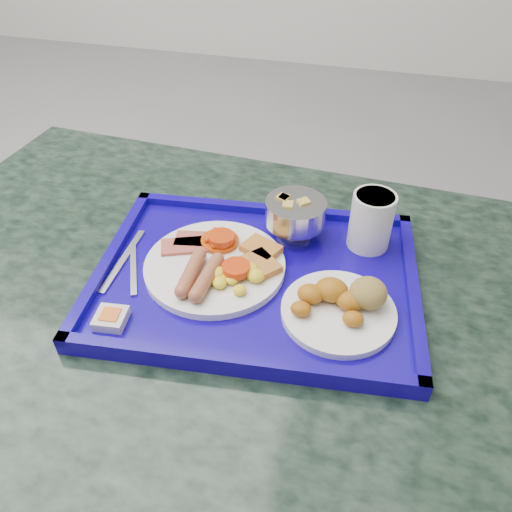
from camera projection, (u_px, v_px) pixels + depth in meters
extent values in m
cylinder|color=slate|center=(238.00, 501.00, 1.25)|extent=(0.56, 0.56, 0.03)
cylinder|color=slate|center=(234.00, 425.00, 1.02)|extent=(0.11, 0.11, 0.68)
cube|color=black|center=(227.00, 300.00, 0.79)|extent=(1.25, 0.87, 0.04)
cube|color=#110391|center=(256.00, 279.00, 0.78)|extent=(0.53, 0.41, 0.02)
cube|color=#110391|center=(270.00, 209.00, 0.90)|extent=(0.49, 0.07, 0.01)
cube|color=#110391|center=(236.00, 361.00, 0.64)|extent=(0.49, 0.07, 0.01)
cube|color=#110391|center=(413.00, 289.00, 0.74)|extent=(0.06, 0.36, 0.01)
cube|color=#110391|center=(110.00, 257.00, 0.80)|extent=(0.06, 0.36, 0.01)
cylinder|color=white|center=(215.00, 266.00, 0.78)|extent=(0.22, 0.22, 0.01)
cube|color=#AE4F45|center=(198.00, 240.00, 0.82)|extent=(0.08, 0.05, 0.01)
cube|color=#AE4F45|center=(185.00, 246.00, 0.81)|extent=(0.08, 0.07, 0.01)
cylinder|color=#C54408|center=(220.00, 241.00, 0.82)|extent=(0.06, 0.06, 0.01)
sphere|color=#C54408|center=(217.00, 245.00, 0.80)|extent=(0.01, 0.01, 0.01)
sphere|color=#C54408|center=(216.00, 238.00, 0.81)|extent=(0.01, 0.01, 0.01)
sphere|color=#C54408|center=(226.00, 236.00, 0.82)|extent=(0.01, 0.01, 0.01)
sphere|color=#C54408|center=(207.00, 238.00, 0.81)|extent=(0.01, 0.01, 0.01)
sphere|color=#C54408|center=(214.00, 232.00, 0.82)|extent=(0.01, 0.01, 0.01)
sphere|color=#C54408|center=(214.00, 246.00, 0.80)|extent=(0.01, 0.01, 0.01)
sphere|color=#C54408|center=(207.00, 240.00, 0.81)|extent=(0.01, 0.01, 0.01)
sphere|color=#C54408|center=(227.00, 245.00, 0.80)|extent=(0.01, 0.01, 0.01)
sphere|color=#C54408|center=(214.00, 245.00, 0.80)|extent=(0.01, 0.01, 0.01)
sphere|color=#C54408|center=(217.00, 239.00, 0.81)|extent=(0.01, 0.01, 0.01)
sphere|color=#C54408|center=(212.00, 233.00, 0.82)|extent=(0.01, 0.01, 0.01)
sphere|color=#C54408|center=(226.00, 245.00, 0.80)|extent=(0.01, 0.01, 0.01)
sphere|color=#C54408|center=(215.00, 230.00, 0.83)|extent=(0.01, 0.01, 0.01)
sphere|color=#C54408|center=(227.00, 245.00, 0.80)|extent=(0.01, 0.01, 0.01)
sphere|color=#C54408|center=(231.00, 238.00, 0.81)|extent=(0.01, 0.01, 0.01)
sphere|color=#C54408|center=(226.00, 239.00, 0.81)|extent=(0.01, 0.01, 0.01)
sphere|color=#C54408|center=(231.00, 234.00, 0.82)|extent=(0.01, 0.01, 0.01)
cube|color=#C77C31|center=(261.00, 249.00, 0.80)|extent=(0.07, 0.06, 0.01)
cube|color=#C77C31|center=(261.00, 264.00, 0.77)|extent=(0.07, 0.07, 0.01)
cylinder|color=brown|center=(191.00, 273.00, 0.75)|extent=(0.03, 0.08, 0.02)
cylinder|color=brown|center=(207.00, 277.00, 0.74)|extent=(0.03, 0.09, 0.02)
ellipsoid|color=yellow|center=(238.00, 268.00, 0.76)|extent=(0.02, 0.02, 0.02)
ellipsoid|color=yellow|center=(217.00, 273.00, 0.75)|extent=(0.03, 0.03, 0.02)
ellipsoid|color=yellow|center=(242.00, 266.00, 0.76)|extent=(0.02, 0.02, 0.01)
ellipsoid|color=yellow|center=(223.00, 277.00, 0.75)|extent=(0.02, 0.02, 0.01)
ellipsoid|color=yellow|center=(219.00, 283.00, 0.73)|extent=(0.02, 0.02, 0.01)
ellipsoid|color=yellow|center=(240.00, 290.00, 0.72)|extent=(0.02, 0.02, 0.01)
ellipsoid|color=yellow|center=(232.00, 280.00, 0.74)|extent=(0.02, 0.02, 0.01)
ellipsoid|color=yellow|center=(253.00, 274.00, 0.75)|extent=(0.02, 0.02, 0.01)
ellipsoid|color=yellow|center=(220.00, 273.00, 0.75)|extent=(0.02, 0.02, 0.01)
ellipsoid|color=yellow|center=(256.00, 276.00, 0.74)|extent=(0.03, 0.03, 0.02)
ellipsoid|color=yellow|center=(252.00, 273.00, 0.75)|extent=(0.02, 0.02, 0.01)
ellipsoid|color=yellow|center=(250.00, 270.00, 0.75)|extent=(0.03, 0.03, 0.02)
cylinder|color=red|center=(221.00, 238.00, 0.80)|extent=(0.04, 0.04, 0.01)
cylinder|color=red|center=(236.00, 268.00, 0.75)|extent=(0.04, 0.04, 0.01)
cylinder|color=white|center=(338.00, 312.00, 0.71)|extent=(0.16, 0.16, 0.01)
ellipsoid|color=#B16814|center=(353.00, 319.00, 0.68)|extent=(0.03, 0.02, 0.02)
ellipsoid|color=#B16814|center=(350.00, 301.00, 0.70)|extent=(0.04, 0.03, 0.03)
ellipsoid|color=#B16814|center=(332.00, 290.00, 0.71)|extent=(0.05, 0.04, 0.03)
ellipsoid|color=#B16814|center=(311.00, 294.00, 0.71)|extent=(0.04, 0.03, 0.03)
ellipsoid|color=#B16814|center=(301.00, 309.00, 0.69)|extent=(0.03, 0.02, 0.02)
ellipsoid|color=olive|center=(368.00, 293.00, 0.70)|extent=(0.05, 0.05, 0.04)
cylinder|color=#AAAAAD|center=(294.00, 233.00, 0.85)|extent=(0.06, 0.06, 0.01)
cylinder|color=#AAAAAD|center=(295.00, 227.00, 0.84)|extent=(0.02, 0.02, 0.02)
cylinder|color=#AAAAAD|center=(296.00, 212.00, 0.82)|extent=(0.10, 0.10, 0.04)
cube|color=gold|center=(303.00, 204.00, 0.81)|extent=(0.03, 0.03, 0.01)
cube|color=gold|center=(288.00, 207.00, 0.81)|extent=(0.02, 0.02, 0.01)
cube|color=gold|center=(283.00, 200.00, 0.82)|extent=(0.02, 0.02, 0.01)
cube|color=gold|center=(284.00, 200.00, 0.82)|extent=(0.02, 0.02, 0.01)
cylinder|color=silver|center=(371.00, 221.00, 0.80)|extent=(0.07, 0.07, 0.10)
cylinder|color=orange|center=(375.00, 198.00, 0.78)|extent=(0.06, 0.06, 0.01)
cube|color=#AAAAAD|center=(133.00, 270.00, 0.78)|extent=(0.06, 0.11, 0.00)
ellipsoid|color=#AAAAAD|center=(170.00, 245.00, 0.83)|extent=(0.04, 0.05, 0.01)
cube|color=#AAAAAD|center=(123.00, 260.00, 0.80)|extent=(0.02, 0.16, 0.00)
cube|color=silver|center=(111.00, 318.00, 0.70)|extent=(0.05, 0.05, 0.01)
cube|color=orange|center=(110.00, 314.00, 0.69)|extent=(0.03, 0.03, 0.00)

